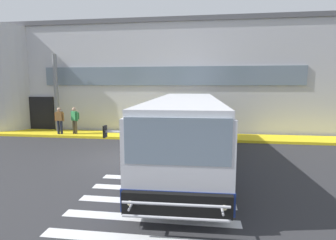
{
  "coord_description": "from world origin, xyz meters",
  "views": [
    {
      "loc": [
        3.25,
        -11.03,
        3.26
      ],
      "look_at": [
        1.53,
        1.81,
        1.5
      ],
      "focal_mm": 28.06,
      "sensor_mm": 36.0,
      "label": 1
    }
  ],
  "objects_px": {
    "bus_main_foreground": "(186,131)",
    "passenger_by_doorway": "(75,119)",
    "entry_support_column": "(56,93)",
    "passenger_near_column": "(60,119)"
  },
  "relations": [
    {
      "from": "bus_main_foreground",
      "to": "passenger_by_doorway",
      "type": "xyz_separation_m",
      "value": [
        -7.35,
        4.73,
        -0.22
      ]
    },
    {
      "from": "passenger_by_doorway",
      "to": "passenger_near_column",
      "type": "bearing_deg",
      "value": -163.23
    },
    {
      "from": "bus_main_foreground",
      "to": "passenger_by_doorway",
      "type": "height_order",
      "value": "bus_main_foreground"
    },
    {
      "from": "entry_support_column",
      "to": "passenger_near_column",
      "type": "distance_m",
      "value": 2.14
    },
    {
      "from": "passenger_near_column",
      "to": "passenger_by_doorway",
      "type": "height_order",
      "value": "same"
    },
    {
      "from": "entry_support_column",
      "to": "passenger_by_doorway",
      "type": "height_order",
      "value": "entry_support_column"
    },
    {
      "from": "passenger_near_column",
      "to": "passenger_by_doorway",
      "type": "distance_m",
      "value": 0.93
    },
    {
      "from": "entry_support_column",
      "to": "passenger_near_column",
      "type": "relative_size",
      "value": 3.03
    },
    {
      "from": "entry_support_column",
      "to": "passenger_near_column",
      "type": "xyz_separation_m",
      "value": [
        0.8,
        -1.15,
        -1.61
      ]
    },
    {
      "from": "bus_main_foreground",
      "to": "passenger_by_doorway",
      "type": "bearing_deg",
      "value": 147.22
    }
  ]
}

